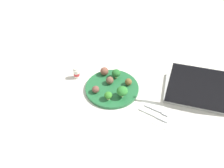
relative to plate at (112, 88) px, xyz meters
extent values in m
plane|color=silver|center=(0.00, 0.00, -0.01)|extent=(4.00, 4.00, 0.00)
cylinder|color=#236638|center=(0.00, 0.00, 0.00)|extent=(0.28, 0.28, 0.02)
cylinder|color=#A9C378|center=(0.04, -0.08, 0.01)|extent=(0.02, 0.02, 0.01)
ellipsoid|color=#358229|center=(0.04, -0.08, 0.04)|extent=(0.04, 0.04, 0.03)
cylinder|color=#A7C27D|center=(-0.02, 0.07, 0.01)|extent=(0.02, 0.02, 0.01)
ellipsoid|color=#266A2B|center=(-0.02, 0.07, 0.04)|extent=(0.05, 0.05, 0.04)
cylinder|color=#ACBB7B|center=(0.08, -0.03, 0.02)|extent=(0.01, 0.01, 0.02)
ellipsoid|color=#2D7C2F|center=(0.08, -0.03, 0.05)|extent=(0.05, 0.05, 0.04)
sphere|color=brown|center=(-0.04, -0.08, 0.03)|extent=(0.04, 0.04, 0.04)
sphere|color=brown|center=(0.06, 0.06, 0.03)|extent=(0.04, 0.04, 0.04)
sphere|color=brown|center=(-0.09, 0.05, 0.03)|extent=(0.05, 0.05, 0.05)
sphere|color=brown|center=(-0.03, 0.02, 0.03)|extent=(0.04, 0.04, 0.04)
cube|color=white|center=(0.26, -0.01, -0.01)|extent=(0.18, 0.13, 0.01)
cube|color=silver|center=(0.24, 0.01, 0.00)|extent=(0.09, 0.02, 0.01)
cube|color=silver|center=(0.30, 0.01, 0.00)|extent=(0.03, 0.02, 0.01)
cube|color=white|center=(0.23, -0.03, 0.00)|extent=(0.09, 0.02, 0.01)
cube|color=silver|center=(0.30, -0.02, 0.00)|extent=(0.06, 0.02, 0.01)
cylinder|color=white|center=(-0.21, -0.04, 0.02)|extent=(0.03, 0.03, 0.06)
cylinder|color=red|center=(-0.21, -0.04, 0.02)|extent=(0.03, 0.03, 0.02)
cylinder|color=silver|center=(-0.21, -0.04, 0.05)|extent=(0.02, 0.02, 0.01)
cube|color=#B2B2B2|center=(0.37, 0.23, 0.00)|extent=(0.38, 0.32, 0.02)
cube|color=black|center=(0.37, 0.23, 0.01)|extent=(0.32, 0.25, 0.00)
cube|color=black|center=(0.40, 0.15, 0.10)|extent=(0.31, 0.16, 0.20)
camera|label=1|loc=(0.43, -0.58, 0.72)|focal=31.11mm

